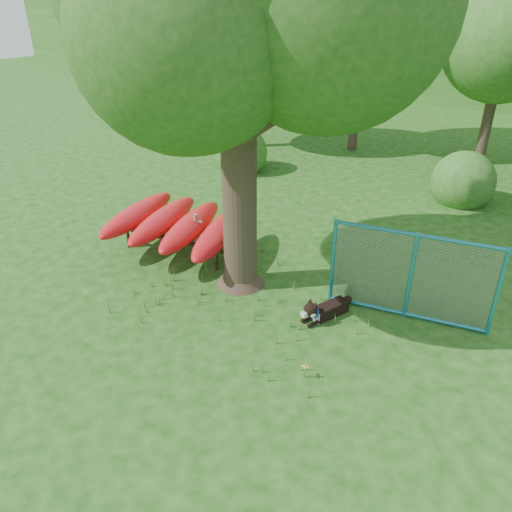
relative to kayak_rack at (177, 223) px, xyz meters
The scene contains 11 objects.
ground 3.16m from the kayak_rack, 35.48° to the right, with size 80.00×80.00×0.00m, color #16460E.
wooden_post 0.58m from the kayak_rack, ahead, with size 0.30×0.14×1.11m.
kayak_rack is the anchor object (origin of this frame).
husky_dog 4.18m from the kayak_rack, ahead, with size 0.60×1.12×0.53m.
fence_section 5.40m from the kayak_rack, ahead, with size 2.98×0.77×2.96m.
wildflower_clump 5.13m from the kayak_rack, 23.00° to the right, with size 0.12×0.12×0.26m.
bg_tree_a 9.88m from the kayak_rack, 115.97° to the left, with size 4.40×4.40×6.70m.
bg_tree_c 12.37m from the kayak_rack, 70.41° to the left, with size 4.00×4.00×6.12m.
bg_tree_f 13.31m from the kayak_rack, 120.10° to the left, with size 3.60×3.60×5.55m.
shrub_left 6.29m from the kayak_rack, 113.65° to the left, with size 1.80×1.80×1.80m, color #2A601F.
shrub_mid 8.54m from the kayak_rack, 58.11° to the left, with size 1.80×1.80×1.80m, color #2A601F.
Camera 1 is at (5.20, -5.70, 5.63)m, focal length 35.00 mm.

